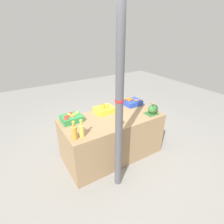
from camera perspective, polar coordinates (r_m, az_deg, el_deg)
ground_plane at (r=3.37m, az=-0.00°, el=-13.40°), size 10.00×10.00×0.00m
market_table at (r=3.14m, az=-0.00°, el=-7.97°), size 1.70×0.84×0.77m
support_pole at (r=2.13m, az=2.40°, el=1.30°), size 0.11×0.11×2.50m
apple_crate at (r=2.88m, az=-13.12°, el=-1.80°), size 0.32×0.27×0.13m
orange_crate at (r=3.10m, az=-2.59°, el=0.95°), size 0.32×0.27×0.13m
carrot_crate at (r=3.42m, az=6.68°, el=3.21°), size 0.32×0.28×0.14m
broccoli_pile at (r=3.13m, az=13.30°, el=0.91°), size 0.24×0.18×0.17m
juice_bottle_amber at (r=2.40m, az=-12.22°, el=-6.30°), size 0.08×0.08×0.27m
juice_bottle_golden at (r=2.43m, az=-9.90°, el=-5.76°), size 0.07×0.07×0.26m
pickle_jar at (r=2.69m, az=2.26°, el=-3.32°), size 0.12×0.12×0.10m
sparrow_bird at (r=3.04m, az=13.01°, el=2.70°), size 0.07×0.13×0.05m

